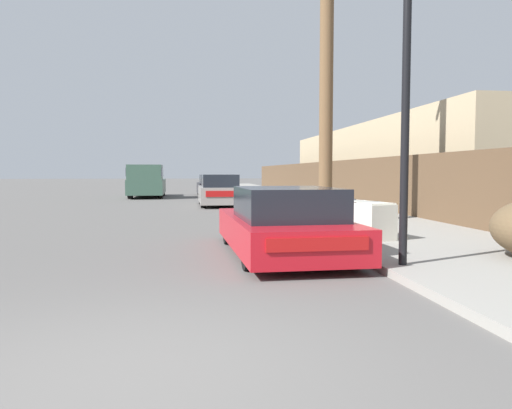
{
  "coord_description": "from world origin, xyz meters",
  "views": [
    {
      "loc": [
        0.44,
        -3.61,
        1.49
      ],
      "look_at": [
        2.3,
        10.48,
        0.56
      ],
      "focal_mm": 35.0,
      "sensor_mm": 36.0,
      "label": 1
    }
  ],
  "objects_px": {
    "utility_pole": "(327,53)",
    "car_parked_far": "(212,186)",
    "discarded_fridge": "(360,219)",
    "parked_sports_car_red": "(283,224)",
    "street_lamp": "(406,71)",
    "pickup_truck": "(147,181)",
    "car_parked_mid": "(219,191)"
  },
  "relations": [
    {
      "from": "discarded_fridge",
      "to": "car_parked_far",
      "type": "height_order",
      "value": "car_parked_far"
    },
    {
      "from": "car_parked_far",
      "to": "street_lamp",
      "type": "bearing_deg",
      "value": -87.42
    },
    {
      "from": "parked_sports_car_red",
      "to": "car_parked_far",
      "type": "height_order",
      "value": "car_parked_far"
    },
    {
      "from": "car_parked_mid",
      "to": "car_parked_far",
      "type": "height_order",
      "value": "car_parked_mid"
    },
    {
      "from": "discarded_fridge",
      "to": "parked_sports_car_red",
      "type": "distance_m",
      "value": 2.37
    },
    {
      "from": "parked_sports_car_red",
      "to": "car_parked_mid",
      "type": "relative_size",
      "value": 1.07
    },
    {
      "from": "parked_sports_car_red",
      "to": "pickup_truck",
      "type": "bearing_deg",
      "value": 99.32
    },
    {
      "from": "car_parked_mid",
      "to": "car_parked_far",
      "type": "relative_size",
      "value": 0.96
    },
    {
      "from": "discarded_fridge",
      "to": "car_parked_far",
      "type": "relative_size",
      "value": 0.41
    },
    {
      "from": "parked_sports_car_red",
      "to": "utility_pole",
      "type": "relative_size",
      "value": 0.52
    },
    {
      "from": "car_parked_mid",
      "to": "street_lamp",
      "type": "relative_size",
      "value": 0.88
    },
    {
      "from": "car_parked_far",
      "to": "utility_pole",
      "type": "distance_m",
      "value": 18.98
    },
    {
      "from": "car_parked_far",
      "to": "pickup_truck",
      "type": "distance_m",
      "value": 4.3
    },
    {
      "from": "car_parked_far",
      "to": "pickup_truck",
      "type": "height_order",
      "value": "pickup_truck"
    },
    {
      "from": "parked_sports_car_red",
      "to": "car_parked_mid",
      "type": "xyz_separation_m",
      "value": [
        -0.38,
        13.21,
        0.09
      ]
    },
    {
      "from": "street_lamp",
      "to": "car_parked_mid",
      "type": "bearing_deg",
      "value": 96.98
    },
    {
      "from": "parked_sports_car_red",
      "to": "street_lamp",
      "type": "xyz_separation_m",
      "value": [
        1.46,
        -1.77,
        2.38
      ]
    },
    {
      "from": "car_parked_far",
      "to": "discarded_fridge",
      "type": "bearing_deg",
      "value": -85.6
    },
    {
      "from": "pickup_truck",
      "to": "street_lamp",
      "type": "distance_m",
      "value": 23.29
    },
    {
      "from": "utility_pole",
      "to": "street_lamp",
      "type": "relative_size",
      "value": 1.81
    },
    {
      "from": "car_parked_mid",
      "to": "pickup_truck",
      "type": "xyz_separation_m",
      "value": [
        -3.77,
        7.54,
        0.29
      ]
    },
    {
      "from": "utility_pole",
      "to": "pickup_truck",
      "type": "bearing_deg",
      "value": 110.24
    },
    {
      "from": "discarded_fridge",
      "to": "street_lamp",
      "type": "xyz_separation_m",
      "value": [
        -0.45,
        -3.17,
        2.44
      ]
    },
    {
      "from": "pickup_truck",
      "to": "car_parked_mid",
      "type": "bearing_deg",
      "value": 115.6
    },
    {
      "from": "car_parked_mid",
      "to": "pickup_truck",
      "type": "relative_size",
      "value": 0.75
    },
    {
      "from": "street_lamp",
      "to": "utility_pole",
      "type": "bearing_deg",
      "value": 85.46
    },
    {
      "from": "parked_sports_car_red",
      "to": "car_parked_far",
      "type": "xyz_separation_m",
      "value": [
        -0.32,
        22.67,
        0.06
      ]
    },
    {
      "from": "utility_pole",
      "to": "car_parked_far",
      "type": "bearing_deg",
      "value": 96.97
    },
    {
      "from": "car_parked_far",
      "to": "utility_pole",
      "type": "relative_size",
      "value": 0.5
    },
    {
      "from": "car_parked_mid",
      "to": "utility_pole",
      "type": "height_order",
      "value": "utility_pole"
    },
    {
      "from": "discarded_fridge",
      "to": "car_parked_mid",
      "type": "distance_m",
      "value": 12.02
    },
    {
      "from": "parked_sports_car_red",
      "to": "car_parked_mid",
      "type": "height_order",
      "value": "car_parked_mid"
    }
  ]
}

